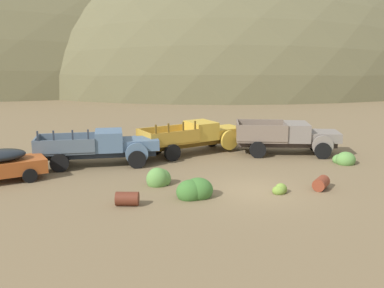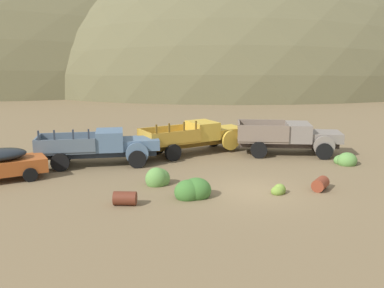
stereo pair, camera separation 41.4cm
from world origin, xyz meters
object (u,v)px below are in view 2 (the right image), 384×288
truck_chalk_blue (108,146)px  oil_drum_tipped (125,198)px  truck_primer_gray (295,138)px  truck_faded_yellow (200,136)px  oil_drum_foreground (320,184)px

truck_chalk_blue → oil_drum_tipped: (0.35, -6.70, -0.72)m
truck_chalk_blue → truck_primer_gray: bearing=3.0°
truck_chalk_blue → truck_faded_yellow: size_ratio=0.97×
truck_primer_gray → oil_drum_foreground: (-1.97, -6.56, -0.73)m
truck_chalk_blue → truck_faded_yellow: 5.83m
truck_primer_gray → oil_drum_tipped: size_ratio=6.15×
truck_chalk_blue → oil_drum_tipped: bearing=-83.0°
truck_primer_gray → oil_drum_foreground: bearing=-88.7°
truck_chalk_blue → oil_drum_foreground: truck_chalk_blue is taller
truck_faded_yellow → oil_drum_tipped: truck_faded_yellow is taller
oil_drum_tipped → oil_drum_foreground: 8.69m
truck_chalk_blue → oil_drum_foreground: bearing=-32.8°
oil_drum_tipped → truck_primer_gray: bearing=31.3°
truck_chalk_blue → oil_drum_foreground: size_ratio=6.26×
oil_drum_tipped → oil_drum_foreground: size_ratio=0.99×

